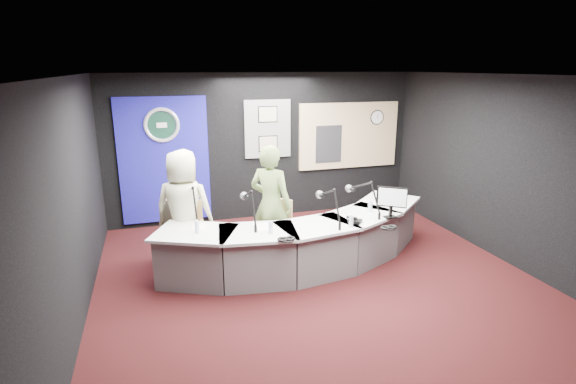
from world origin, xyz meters
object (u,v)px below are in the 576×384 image
object	(u,v)px
armchair_left	(186,234)
armchair_right	(271,231)
person_man	(184,209)
broadcast_desk	(302,242)
person_woman	(271,205)

from	to	relation	value
armchair_left	armchair_right	size ratio (longest dim) A/B	1.01
armchair_right	person_man	bearing A→B (deg)	-146.43
broadcast_desk	person_man	bearing A→B (deg)	162.30
person_woman	person_man	bearing A→B (deg)	31.28
broadcast_desk	person_woman	xyz separation A→B (m)	(-0.41, 0.28, 0.54)
person_man	armchair_right	bearing A→B (deg)	-169.62
person_man	person_woman	distance (m)	1.28
broadcast_desk	person_woman	world-z (taller)	person_woman
person_man	person_woman	size ratio (longest dim) A/B	0.97
broadcast_desk	armchair_left	bearing A→B (deg)	162.30
armchair_left	person_woman	size ratio (longest dim) A/B	0.55
armchair_right	person_man	size ratio (longest dim) A/B	0.56
armchair_left	person_man	bearing A→B (deg)	0.00
broadcast_desk	armchair_left	world-z (taller)	armchair_left
armchair_left	person_man	size ratio (longest dim) A/B	0.56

